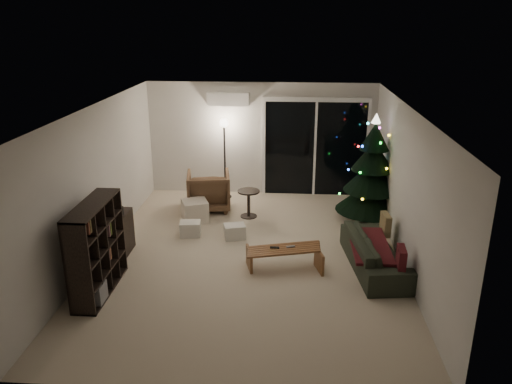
# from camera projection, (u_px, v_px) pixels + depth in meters

# --- Properties ---
(room) EXTENTS (6.50, 7.51, 2.60)m
(room) POSITION_uv_depth(u_px,v_px,m) (279.00, 173.00, 9.45)
(room) COLOR beige
(room) RESTS_ON ground
(bookshelf) EXTENTS (0.65, 1.41, 1.37)m
(bookshelf) POSITION_uv_depth(u_px,v_px,m) (85.00, 248.00, 7.16)
(bookshelf) COLOR black
(bookshelf) RESTS_ON floor
(media_cabinet) EXTENTS (0.44, 1.16, 0.72)m
(media_cabinet) POSITION_uv_depth(u_px,v_px,m) (111.00, 240.00, 8.18)
(media_cabinet) COLOR black
(media_cabinet) RESTS_ON floor
(stereo) EXTENTS (0.37, 0.43, 0.15)m
(stereo) POSITION_uv_depth(u_px,v_px,m) (108.00, 215.00, 8.04)
(stereo) COLOR black
(stereo) RESTS_ON media_cabinet
(armchair) EXTENTS (0.99, 1.01, 0.80)m
(armchair) POSITION_uv_depth(u_px,v_px,m) (209.00, 191.00, 10.36)
(armchair) COLOR brown
(armchair) RESTS_ON floor
(ottoman) EXTENTS (0.61, 0.61, 0.42)m
(ottoman) POSITION_uv_depth(u_px,v_px,m) (195.00, 211.00, 9.81)
(ottoman) COLOR #FAE5C8
(ottoman) RESTS_ON floor
(cardboard_box_a) EXTENTS (0.40, 0.33, 0.27)m
(cardboard_box_a) POSITION_uv_depth(u_px,v_px,m) (190.00, 229.00, 9.18)
(cardboard_box_a) COLOR silver
(cardboard_box_a) RESTS_ON floor
(cardboard_box_b) EXTENTS (0.43, 0.37, 0.26)m
(cardboard_box_b) POSITION_uv_depth(u_px,v_px,m) (235.00, 232.00, 9.06)
(cardboard_box_b) COLOR silver
(cardboard_box_b) RESTS_ON floor
(side_table) EXTENTS (0.51, 0.51, 0.56)m
(side_table) POSITION_uv_depth(u_px,v_px,m) (249.00, 204.00, 10.00)
(side_table) COLOR black
(side_table) RESTS_ON floor
(floor_lamp) EXTENTS (0.27, 0.27, 1.71)m
(floor_lamp) POSITION_uv_depth(u_px,v_px,m) (225.00, 160.00, 10.90)
(floor_lamp) COLOR black
(floor_lamp) RESTS_ON floor
(sofa) EXTENTS (0.96, 1.95, 0.55)m
(sofa) POSITION_uv_depth(u_px,v_px,m) (375.00, 253.00, 7.94)
(sofa) COLOR #272C21
(sofa) RESTS_ON floor
(sofa_throw) EXTENTS (0.58, 1.35, 0.04)m
(sofa_throw) POSITION_uv_depth(u_px,v_px,m) (370.00, 245.00, 7.90)
(sofa_throw) COLOR maroon
(sofa_throw) RESTS_ON sofa
(cushion_a) EXTENTS (0.14, 0.37, 0.36)m
(cushion_a) POSITION_uv_depth(u_px,v_px,m) (385.00, 224.00, 8.46)
(cushion_a) COLOR olive
(cushion_a) RESTS_ON sofa
(cushion_b) EXTENTS (0.13, 0.37, 0.36)m
(cushion_b) POSITION_uv_depth(u_px,v_px,m) (401.00, 259.00, 7.24)
(cushion_b) COLOR maroon
(cushion_b) RESTS_ON sofa
(coffee_table) EXTENTS (1.24, 0.70, 0.37)m
(coffee_table) POSITION_uv_depth(u_px,v_px,m) (284.00, 259.00, 7.92)
(coffee_table) COLOR brown
(coffee_table) RESTS_ON floor
(remote_a) EXTENTS (0.15, 0.04, 0.02)m
(remote_a) POSITION_uv_depth(u_px,v_px,m) (275.00, 247.00, 7.87)
(remote_a) COLOR black
(remote_a) RESTS_ON coffee_table
(remote_b) EXTENTS (0.14, 0.08, 0.02)m
(remote_b) POSITION_uv_depth(u_px,v_px,m) (291.00, 247.00, 7.90)
(remote_b) COLOR slate
(remote_b) RESTS_ON coffee_table
(christmas_tree) EXTENTS (1.45, 1.45, 2.14)m
(christmas_tree) POSITION_uv_depth(u_px,v_px,m) (372.00, 169.00, 9.50)
(christmas_tree) COLOR black
(christmas_tree) RESTS_ON floor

